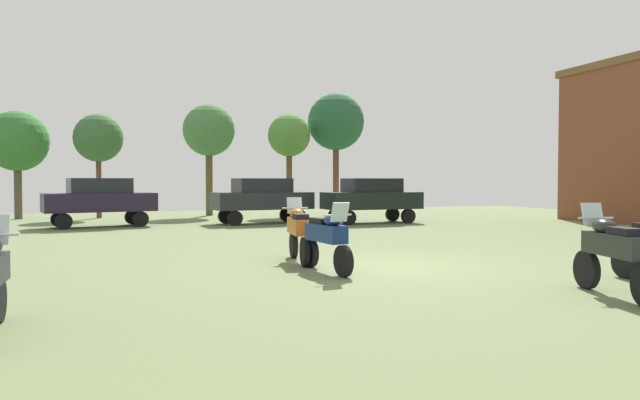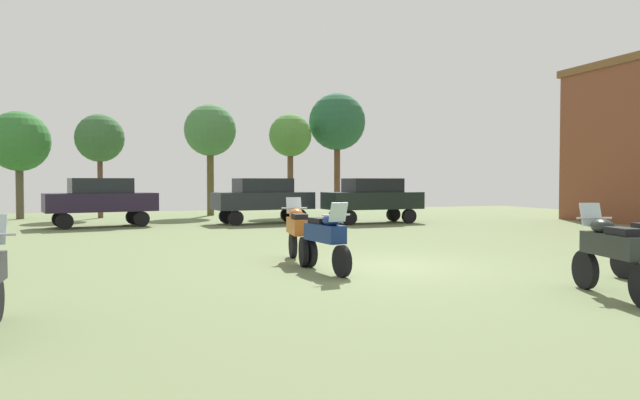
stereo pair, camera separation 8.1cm
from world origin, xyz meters
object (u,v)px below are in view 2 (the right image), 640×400
Objects in this scene: motorcycle_4 at (325,237)px; tree_7 at (19,142)px; tree_6 at (290,137)px; car_1 at (372,197)px; motorcycle_6 at (298,231)px; car_3 at (263,197)px; motorcycle_9 at (612,252)px; tree_2 at (100,139)px; tree_3 at (337,123)px; tree_1 at (210,131)px; car_2 at (101,198)px.

tree_7 is at bearing -74.47° from motorcycle_4.
car_1 is at bearing -74.71° from tree_6.
car_3 reaches higher than motorcycle_6.
tree_2 is (-8.67, 24.20, 3.29)m from motorcycle_9.
tree_7 is at bearing 177.31° from tree_3.
car_3 is 7.78m from tree_1.
car_3 is at bearing -104.01° from car_2.
tree_2 is at bearing 175.45° from tree_6.
car_2 is 6.75m from tree_2.
tree_6 is (-2.90, -0.46, -0.90)m from tree_3.
tree_3 reaches higher than car_1.
tree_6 reaches higher than tree_2.
tree_6 is (4.78, 17.84, 3.59)m from motorcycle_6.
car_1 is at bearing -109.60° from car_2.
tree_6 is at bearing -16.78° from tree_1.
car_3 is (6.73, -0.26, 0.00)m from car_2.
tree_3 is 16.56m from tree_7.
car_1 is at bearing -125.33° from motorcycle_4.
tree_6 is (2.82, 5.59, 3.15)m from car_3.
car_1 is at bearing -27.77° from tree_7.
motorcycle_6 is 0.31× the size of tree_3.
tree_1 is at bearing -50.94° from car_2.
car_3 is at bearing -133.40° from tree_3.
tree_2 reaches higher than car_1.
motorcycle_6 is at bearing 135.53° from motorcycle_9.
motorcycle_9 is 25.17m from tree_1.
car_3 is (-4.71, 1.31, 0.00)m from car_1.
car_3 is 9.27m from tree_3.
tree_1 is at bearing -99.09° from motorcycle_4.
car_2 reaches higher than motorcycle_9.
motorcycle_9 reaches higher than motorcycle_4.
car_2 is at bearing -150.85° from tree_6.
tree_3 is (4.05, 23.88, 4.48)m from motorcycle_9.
motorcycle_4 is at bearing 149.30° from car_1.
tree_3 is (12.72, -0.32, 1.19)m from tree_2.
car_2 is 9.17m from tree_1.
motorcycle_4 is at bearing -75.72° from tree_2.
tree_7 is at bearing 121.49° from motorcycle_6.
tree_3 is at bearing -118.57° from motorcycle_4.
motorcycle_4 is at bearing 144.03° from motorcycle_9.
tree_2 is (-11.70, 7.68, 2.86)m from car_1.
motorcycle_6 is 20.35m from tree_3.
motorcycle_6 is 0.41× the size of tree_2.
car_2 is (-4.77, 12.50, 0.44)m from motorcycle_6.
motorcycle_9 is (3.64, -5.59, 0.01)m from motorcycle_6.
car_2 is 0.75× the size of tree_1.
car_2 is at bearing 79.03° from car_1.
motorcycle_9 is at bearing -50.18° from motorcycle_6.
car_3 is at bearing -105.34° from motorcycle_4.
motorcycle_4 is 0.40× the size of tree_2.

